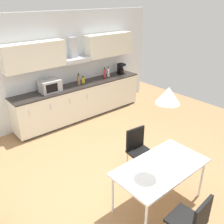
{
  "coord_description": "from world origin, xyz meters",
  "views": [
    {
      "loc": [
        -2.52,
        -2.6,
        2.99
      ],
      "look_at": [
        0.23,
        0.62,
        1.0
      ],
      "focal_mm": 40.0,
      "sensor_mm": 36.0,
      "label": 1
    }
  ],
  "objects_px": {
    "bottle_red": "(105,73)",
    "pendant_lamp": "(168,95)",
    "bottle_yellow": "(83,80)",
    "chair_far_right": "(138,147)",
    "coffee_maker": "(121,69)",
    "bottle_brown": "(79,80)",
    "microwave": "(50,86)",
    "bottle_white": "(108,72)",
    "dining_table": "(161,169)",
    "chair_near_left": "(193,220)"
  },
  "relations": [
    {
      "from": "bottle_yellow",
      "to": "bottle_red",
      "type": "relative_size",
      "value": 0.65
    },
    {
      "from": "microwave",
      "to": "coffee_maker",
      "type": "height_order",
      "value": "coffee_maker"
    },
    {
      "from": "bottle_yellow",
      "to": "bottle_white",
      "type": "bearing_deg",
      "value": -0.63
    },
    {
      "from": "chair_near_left",
      "to": "pendant_lamp",
      "type": "relative_size",
      "value": 2.72
    },
    {
      "from": "bottle_yellow",
      "to": "chair_near_left",
      "type": "distance_m",
      "value": 4.42
    },
    {
      "from": "dining_table",
      "to": "chair_far_right",
      "type": "bearing_deg",
      "value": 66.77
    },
    {
      "from": "coffee_maker",
      "to": "dining_table",
      "type": "height_order",
      "value": "coffee_maker"
    },
    {
      "from": "bottle_yellow",
      "to": "bottle_red",
      "type": "distance_m",
      "value": 0.71
    },
    {
      "from": "bottle_yellow",
      "to": "dining_table",
      "type": "relative_size",
      "value": 0.13
    },
    {
      "from": "bottle_brown",
      "to": "pendant_lamp",
      "type": "relative_size",
      "value": 0.96
    },
    {
      "from": "bottle_yellow",
      "to": "chair_far_right",
      "type": "height_order",
      "value": "bottle_yellow"
    },
    {
      "from": "microwave",
      "to": "bottle_white",
      "type": "relative_size",
      "value": 1.61
    },
    {
      "from": "bottle_brown",
      "to": "coffee_maker",
      "type": "bearing_deg",
      "value": 2.12
    },
    {
      "from": "microwave",
      "to": "chair_near_left",
      "type": "xyz_separation_m",
      "value": [
        -0.35,
        -4.17,
        -0.52
      ]
    },
    {
      "from": "coffee_maker",
      "to": "chair_far_right",
      "type": "distance_m",
      "value": 3.36
    },
    {
      "from": "bottle_brown",
      "to": "bottle_red",
      "type": "distance_m",
      "value": 0.88
    },
    {
      "from": "dining_table",
      "to": "chair_near_left",
      "type": "xyz_separation_m",
      "value": [
        -0.31,
        -0.77,
        -0.14
      ]
    },
    {
      "from": "bottle_white",
      "to": "bottle_yellow",
      "type": "bearing_deg",
      "value": 179.37
    },
    {
      "from": "dining_table",
      "to": "chair_near_left",
      "type": "bearing_deg",
      "value": -112.29
    },
    {
      "from": "bottle_red",
      "to": "dining_table",
      "type": "height_order",
      "value": "bottle_red"
    },
    {
      "from": "bottle_white",
      "to": "bottle_red",
      "type": "height_order",
      "value": "bottle_white"
    },
    {
      "from": "bottle_brown",
      "to": "pendant_lamp",
      "type": "xyz_separation_m",
      "value": [
        -0.82,
        -3.37,
        0.79
      ]
    },
    {
      "from": "chair_near_left",
      "to": "chair_far_right",
      "type": "distance_m",
      "value": 1.66
    },
    {
      "from": "bottle_red",
      "to": "pendant_lamp",
      "type": "bearing_deg",
      "value": -116.45
    },
    {
      "from": "bottle_red",
      "to": "microwave",
      "type": "bearing_deg",
      "value": -179.46
    },
    {
      "from": "pendant_lamp",
      "to": "bottle_red",
      "type": "bearing_deg",
      "value": 63.55
    },
    {
      "from": "bottle_brown",
      "to": "chair_far_right",
      "type": "relative_size",
      "value": 0.35
    },
    {
      "from": "bottle_red",
      "to": "coffee_maker",
      "type": "bearing_deg",
      "value": 0.99
    },
    {
      "from": "bottle_red",
      "to": "bottle_yellow",
      "type": "bearing_deg",
      "value": 179.2
    },
    {
      "from": "bottle_yellow",
      "to": "bottle_white",
      "type": "relative_size",
      "value": 0.64
    },
    {
      "from": "chair_near_left",
      "to": "pendant_lamp",
      "type": "xyz_separation_m",
      "value": [
        0.31,
        0.77,
        1.3
      ]
    },
    {
      "from": "coffee_maker",
      "to": "pendant_lamp",
      "type": "relative_size",
      "value": 0.94
    },
    {
      "from": "bottle_brown",
      "to": "bottle_red",
      "type": "bearing_deg",
      "value": 2.91
    },
    {
      "from": "microwave",
      "to": "chair_near_left",
      "type": "height_order",
      "value": "microwave"
    },
    {
      "from": "dining_table",
      "to": "microwave",
      "type": "bearing_deg",
      "value": 89.38
    },
    {
      "from": "microwave",
      "to": "dining_table",
      "type": "xyz_separation_m",
      "value": [
        -0.04,
        -3.4,
        -0.37
      ]
    },
    {
      "from": "coffee_maker",
      "to": "chair_far_right",
      "type": "bearing_deg",
      "value": -126.72
    },
    {
      "from": "microwave",
      "to": "bottle_yellow",
      "type": "bearing_deg",
      "value": 1.55
    },
    {
      "from": "bottle_yellow",
      "to": "bottle_red",
      "type": "xyz_separation_m",
      "value": [
        0.71,
        -0.01,
        0.04
      ]
    },
    {
      "from": "bottle_red",
      "to": "pendant_lamp",
      "type": "relative_size",
      "value": 0.92
    },
    {
      "from": "chair_near_left",
      "to": "bottle_red",
      "type": "bearing_deg",
      "value": 64.29
    },
    {
      "from": "bottle_yellow",
      "to": "chair_near_left",
      "type": "relative_size",
      "value": 0.22
    },
    {
      "from": "coffee_maker",
      "to": "pendant_lamp",
      "type": "xyz_separation_m",
      "value": [
        -2.31,
        -3.43,
        0.77
      ]
    },
    {
      "from": "microwave",
      "to": "bottle_brown",
      "type": "distance_m",
      "value": 0.79
    },
    {
      "from": "bottle_brown",
      "to": "chair_far_right",
      "type": "height_order",
      "value": "bottle_brown"
    },
    {
      "from": "dining_table",
      "to": "bottle_white",
      "type": "bearing_deg",
      "value": 61.76
    },
    {
      "from": "coffee_maker",
      "to": "chair_far_right",
      "type": "relative_size",
      "value": 0.34
    },
    {
      "from": "bottle_yellow",
      "to": "chair_near_left",
      "type": "height_order",
      "value": "bottle_yellow"
    },
    {
      "from": "bottle_red",
      "to": "chair_far_right",
      "type": "height_order",
      "value": "bottle_red"
    },
    {
      "from": "microwave",
      "to": "bottle_brown",
      "type": "bearing_deg",
      "value": -2.1
    }
  ]
}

